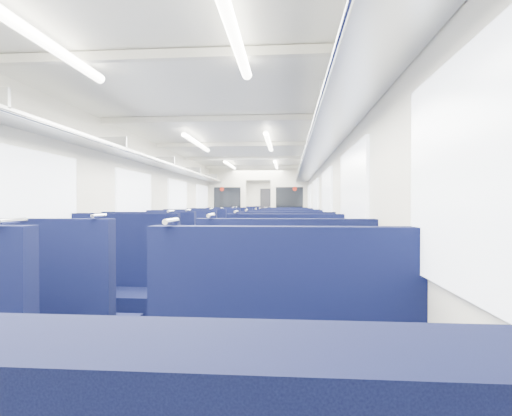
{
  "coord_description": "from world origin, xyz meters",
  "views": [
    {
      "loc": [
        0.85,
        -8.61,
        1.33
      ],
      "look_at": [
        -0.1,
        3.18,
        1.21
      ],
      "focal_mm": 28.31,
      "sensor_mm": 36.0,
      "label": 1
    }
  ],
  "objects_px": {
    "seat_7": "(286,306)",
    "seat_18": "(225,239)",
    "seat_26": "(247,227)",
    "seat_8": "(154,279)",
    "seat_16": "(217,244)",
    "seat_4": "(42,341)",
    "seat_25": "(288,229)",
    "bulkhead": "(258,207)",
    "seat_21": "(288,234)",
    "seat_5": "(285,342)",
    "seat_27": "(288,228)",
    "end_door": "(269,212)",
    "seat_22": "(240,231)",
    "seat_12": "(197,255)",
    "seat_15": "(287,249)",
    "seat_24": "(244,229)",
    "seat_9": "(287,280)",
    "seat_14": "(209,248)",
    "seat_10": "(178,265)",
    "seat_11": "(287,266)",
    "seat_23": "(288,231)",
    "seat_17": "(288,244)",
    "seat_13": "(287,256)",
    "seat_19": "(288,239)",
    "seat_6": "(118,299)",
    "seat_20": "(235,234)"
  },
  "relations": [
    {
      "from": "seat_24",
      "to": "seat_10",
      "type": "bearing_deg",
      "value": -90.0
    },
    {
      "from": "seat_8",
      "to": "seat_12",
      "type": "bearing_deg",
      "value": 90.0
    },
    {
      "from": "seat_6",
      "to": "seat_18",
      "type": "height_order",
      "value": "same"
    },
    {
      "from": "seat_4",
      "to": "seat_20",
      "type": "bearing_deg",
      "value": 90.0
    },
    {
      "from": "end_door",
      "to": "seat_24",
      "type": "bearing_deg",
      "value": -108.79
    },
    {
      "from": "seat_12",
      "to": "seat_24",
      "type": "relative_size",
      "value": 1.0
    },
    {
      "from": "seat_17",
      "to": "seat_24",
      "type": "distance_m",
      "value": 5.8
    },
    {
      "from": "seat_23",
      "to": "seat_22",
      "type": "bearing_deg",
      "value": -178.86
    },
    {
      "from": "seat_25",
      "to": "seat_5",
      "type": "bearing_deg",
      "value": -90.0
    },
    {
      "from": "seat_7",
      "to": "seat_13",
      "type": "relative_size",
      "value": 1.0
    },
    {
      "from": "seat_6",
      "to": "seat_14",
      "type": "xyz_separation_m",
      "value": [
        0.0,
        4.6,
        0.0
      ]
    },
    {
      "from": "end_door",
      "to": "seat_13",
      "type": "relative_size",
      "value": 1.58
    },
    {
      "from": "seat_5",
      "to": "seat_25",
      "type": "height_order",
      "value": "same"
    },
    {
      "from": "seat_14",
      "to": "seat_21",
      "type": "height_order",
      "value": "same"
    },
    {
      "from": "seat_16",
      "to": "seat_26",
      "type": "height_order",
      "value": "same"
    },
    {
      "from": "seat_21",
      "to": "seat_22",
      "type": "bearing_deg",
      "value": 145.43
    },
    {
      "from": "seat_15",
      "to": "seat_24",
      "type": "height_order",
      "value": "same"
    },
    {
      "from": "seat_21",
      "to": "seat_27",
      "type": "relative_size",
      "value": 1.0
    },
    {
      "from": "seat_19",
      "to": "seat_21",
      "type": "relative_size",
      "value": 1.0
    },
    {
      "from": "seat_17",
      "to": "seat_4",
      "type": "bearing_deg",
      "value": -103.46
    },
    {
      "from": "seat_13",
      "to": "seat_23",
      "type": "xyz_separation_m",
      "value": [
        0.0,
        6.61,
        0.0
      ]
    },
    {
      "from": "seat_7",
      "to": "seat_18",
      "type": "bearing_deg",
      "value": 103.42
    },
    {
      "from": "seat_9",
      "to": "seat_26",
      "type": "distance_m",
      "value": 11.28
    },
    {
      "from": "seat_12",
      "to": "seat_13",
      "type": "height_order",
      "value": "same"
    },
    {
      "from": "seat_10",
      "to": "seat_18",
      "type": "xyz_separation_m",
      "value": [
        0.0,
        4.62,
        0.0
      ]
    },
    {
      "from": "seat_15",
      "to": "seat_21",
      "type": "distance_m",
      "value": 4.25
    },
    {
      "from": "seat_14",
      "to": "seat_21",
      "type": "relative_size",
      "value": 1.0
    },
    {
      "from": "seat_15",
      "to": "seat_24",
      "type": "bearing_deg",
      "value": 104.03
    },
    {
      "from": "seat_16",
      "to": "seat_23",
      "type": "xyz_separation_m",
      "value": [
        1.66,
        4.47,
        0.0
      ]
    },
    {
      "from": "seat_8",
      "to": "seat_11",
      "type": "relative_size",
      "value": 1.0
    },
    {
      "from": "seat_7",
      "to": "seat_20",
      "type": "xyz_separation_m",
      "value": [
        -1.66,
        8.95,
        0.0
      ]
    },
    {
      "from": "seat_10",
      "to": "seat_19",
      "type": "height_order",
      "value": "same"
    },
    {
      "from": "seat_9",
      "to": "seat_10",
      "type": "bearing_deg",
      "value": 147.42
    },
    {
      "from": "seat_5",
      "to": "seat_11",
      "type": "height_order",
      "value": "same"
    },
    {
      "from": "seat_14",
      "to": "seat_18",
      "type": "height_order",
      "value": "same"
    },
    {
      "from": "seat_7",
      "to": "seat_26",
      "type": "distance_m",
      "value": 12.54
    },
    {
      "from": "seat_11",
      "to": "seat_21",
      "type": "xyz_separation_m",
      "value": [
        0.0,
        6.66,
        0.0
      ]
    },
    {
      "from": "seat_13",
      "to": "seat_19",
      "type": "xyz_separation_m",
      "value": [
        0.0,
        3.45,
        0.0
      ]
    },
    {
      "from": "seat_7",
      "to": "seat_8",
      "type": "xyz_separation_m",
      "value": [
        -1.66,
        1.22,
        0.0
      ]
    },
    {
      "from": "seat_10",
      "to": "seat_22",
      "type": "height_order",
      "value": "same"
    },
    {
      "from": "seat_21",
      "to": "seat_8",
      "type": "bearing_deg",
      "value": -101.99
    },
    {
      "from": "seat_24",
      "to": "seat_27",
      "type": "distance_m",
      "value": 1.93
    },
    {
      "from": "seat_10",
      "to": "seat_27",
      "type": "distance_m",
      "value": 10.22
    },
    {
      "from": "seat_22",
      "to": "seat_24",
      "type": "relative_size",
      "value": 1.0
    },
    {
      "from": "end_door",
      "to": "seat_14",
      "type": "relative_size",
      "value": 1.58
    },
    {
      "from": "seat_4",
      "to": "seat_25",
      "type": "height_order",
      "value": "same"
    },
    {
      "from": "bulkhead",
      "to": "seat_21",
      "type": "relative_size",
      "value": 2.21
    },
    {
      "from": "end_door",
      "to": "seat_9",
      "type": "height_order",
      "value": "end_door"
    },
    {
      "from": "seat_5",
      "to": "seat_16",
      "type": "bearing_deg",
      "value": 103.93
    },
    {
      "from": "end_door",
      "to": "seat_22",
      "type": "bearing_deg",
      "value": -102.68
    }
  ]
}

